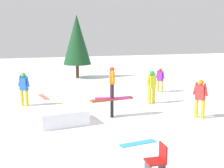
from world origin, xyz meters
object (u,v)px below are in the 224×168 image
(folding_chair, at_px, (157,163))
(backpack_on_snow, at_px, (59,108))
(rail_feature, at_px, (112,102))
(loose_snowboard_coral, at_px, (43,97))
(main_rider_on_rail, at_px, (112,83))
(pine_tree_near, at_px, (77,40))
(bystander_yellow, at_px, (152,85))
(loose_snowboard_cyan, at_px, (138,143))
(bystander_red, at_px, (200,96))
(bystander_purple, at_px, (160,79))
(bystander_blue, at_px, (24,87))

(folding_chair, distance_m, backpack_on_snow, 7.31)
(rail_feature, xyz_separation_m, loose_snowboard_coral, (-2.41, 4.81, -0.64))
(main_rider_on_rail, distance_m, backpack_on_snow, 2.84)
(main_rider_on_rail, distance_m, folding_chair, 5.73)
(main_rider_on_rail, bearing_deg, pine_tree_near, 97.09)
(bystander_yellow, bearing_deg, loose_snowboard_cyan, -138.64)
(pine_tree_near, bearing_deg, bystander_yellow, -78.46)
(bystander_red, bearing_deg, loose_snowboard_cyan, 85.81)
(bystander_red, bearing_deg, bystander_purple, -42.81)
(bystander_red, bearing_deg, loose_snowboard_coral, 9.91)
(bystander_yellow, height_order, loose_snowboard_coral, bystander_yellow)
(bystander_blue, bearing_deg, rail_feature, 177.65)
(main_rider_on_rail, xyz_separation_m, loose_snowboard_coral, (-2.41, 4.81, -1.41))
(main_rider_on_rail, relative_size, bystander_blue, 0.90)
(bystander_yellow, relative_size, pine_tree_near, 0.35)
(pine_tree_near, bearing_deg, bystander_blue, -117.17)
(bystander_blue, relative_size, pine_tree_near, 0.34)
(main_rider_on_rail, bearing_deg, backpack_on_snow, 152.97)
(loose_snowboard_cyan, bearing_deg, bystander_red, -158.38)
(rail_feature, xyz_separation_m, main_rider_on_rail, (0.00, 0.00, 0.77))
(bystander_blue, bearing_deg, backpack_on_snow, 172.35)
(backpack_on_snow, bearing_deg, bystander_purple, -53.38)
(bystander_yellow, bearing_deg, bystander_blue, 147.34)
(loose_snowboard_cyan, distance_m, backpack_on_snow, 5.15)
(loose_snowboard_coral, bearing_deg, bystander_yellow, 48.42)
(bystander_red, xyz_separation_m, backpack_on_snow, (-5.42, 2.76, -0.73))
(main_rider_on_rail, xyz_separation_m, bystander_blue, (-3.43, 3.08, -0.52))
(loose_snowboard_coral, relative_size, folding_chair, 1.72)
(loose_snowboard_coral, height_order, backpack_on_snow, backpack_on_snow)
(main_rider_on_rail, bearing_deg, bystander_yellow, 44.70)
(bystander_yellow, bearing_deg, bystander_red, -94.60)
(rail_feature, bearing_deg, main_rider_on_rail, 0.00)
(loose_snowboard_coral, distance_m, loose_snowboard_cyan, 8.36)
(rail_feature, height_order, backpack_on_snow, rail_feature)
(bystander_yellow, height_order, backpack_on_snow, bystander_yellow)
(bystander_purple, distance_m, pine_tree_near, 8.00)
(rail_feature, xyz_separation_m, folding_chair, (-0.59, -5.61, -0.24))
(loose_snowboard_cyan, height_order, folding_chair, folding_chair)
(bystander_yellow, xyz_separation_m, folding_chair, (-3.17, -7.36, -0.51))
(bystander_blue, bearing_deg, bystander_red, -172.54)
(bystander_purple, bearing_deg, loose_snowboard_coral, -129.45)
(loose_snowboard_coral, xyz_separation_m, loose_snowboard_cyan, (2.28, -8.05, 0.00))
(main_rider_on_rail, relative_size, loose_snowboard_cyan, 1.15)
(bystander_purple, distance_m, loose_snowboard_coral, 6.71)
(bystander_red, height_order, bystander_purple, bystander_red)
(bystander_blue, relative_size, loose_snowboard_coral, 1.06)
(bystander_blue, bearing_deg, bystander_yellow, -152.93)
(bystander_yellow, height_order, pine_tree_near, pine_tree_near)
(main_rider_on_rail, distance_m, loose_snowboard_coral, 5.56)
(bystander_red, relative_size, bystander_blue, 1.00)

